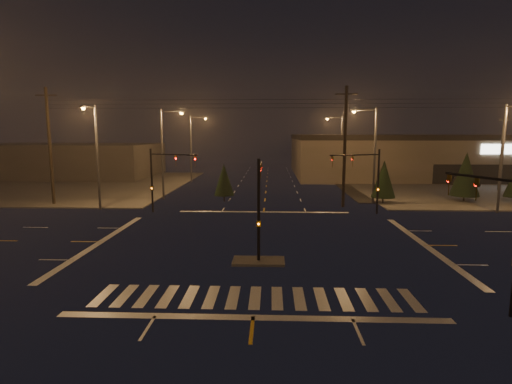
# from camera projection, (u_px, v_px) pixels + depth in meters

# --- Properties ---
(ground) EXTENTS (140.00, 140.00, 0.00)m
(ground) POSITION_uv_depth(u_px,v_px,m) (261.00, 244.00, 27.01)
(ground) COLOR black
(ground) RESTS_ON ground
(sidewalk_ne) EXTENTS (36.00, 36.00, 0.12)m
(sidewalk_ne) POSITION_uv_depth(u_px,v_px,m) (482.00, 187.00, 55.52)
(sidewalk_ne) COLOR #4D4A45
(sidewalk_ne) RESTS_ON ground
(sidewalk_nw) EXTENTS (36.00, 36.00, 0.12)m
(sidewalk_nw) POSITION_uv_depth(u_px,v_px,m) (60.00, 185.00, 57.82)
(sidewalk_nw) COLOR #4D4A45
(sidewalk_nw) RESTS_ON ground
(median_island) EXTENTS (3.00, 1.60, 0.15)m
(median_island) POSITION_uv_depth(u_px,v_px,m) (259.00, 261.00, 23.05)
(median_island) COLOR #4D4A45
(median_island) RESTS_ON ground
(crosswalk) EXTENTS (15.00, 2.60, 0.01)m
(crosswalk) POSITION_uv_depth(u_px,v_px,m) (255.00, 297.00, 18.12)
(crosswalk) COLOR beige
(crosswalk) RESTS_ON ground
(stop_bar_near) EXTENTS (16.00, 0.50, 0.01)m
(stop_bar_near) POSITION_uv_depth(u_px,v_px,m) (253.00, 318.00, 16.14)
(stop_bar_near) COLOR beige
(stop_bar_near) RESTS_ON ground
(stop_bar_far) EXTENTS (16.00, 0.50, 0.01)m
(stop_bar_far) POSITION_uv_depth(u_px,v_px,m) (264.00, 212.00, 37.89)
(stop_bar_far) COLOR beige
(stop_bar_far) RESTS_ON ground
(retail_building) EXTENTS (60.20, 28.30, 7.20)m
(retail_building) POSITION_uv_depth(u_px,v_px,m) (465.00, 154.00, 70.58)
(retail_building) COLOR #6A634C
(retail_building) RESTS_ON ground
(commercial_block) EXTENTS (30.00, 18.00, 5.60)m
(commercial_block) POSITION_uv_depth(u_px,v_px,m) (67.00, 160.00, 69.47)
(commercial_block) COLOR #3F3A37
(commercial_block) RESTS_ON ground
(signal_mast_median) EXTENTS (0.25, 4.59, 6.00)m
(signal_mast_median) POSITION_uv_depth(u_px,v_px,m) (259.00, 196.00, 23.43)
(signal_mast_median) COLOR black
(signal_mast_median) RESTS_ON ground
(signal_mast_ne) EXTENTS (4.84, 1.86, 6.00)m
(signal_mast_ne) POSITION_uv_depth(u_px,v_px,m) (368.00, 174.00, 36.12)
(signal_mast_ne) COLOR black
(signal_mast_ne) RESTS_ON ground
(signal_mast_nw) EXTENTS (4.84, 1.86, 6.00)m
(signal_mast_nw) POSITION_uv_depth(u_px,v_px,m) (161.00, 173.00, 36.85)
(signal_mast_nw) COLOR black
(signal_mast_nw) RESTS_ON ground
(signal_mast_se) EXTENTS (1.55, 3.87, 6.00)m
(signal_mast_se) POSITION_uv_depth(u_px,v_px,m) (502.00, 223.00, 16.44)
(signal_mast_se) COLOR black
(signal_mast_se) RESTS_ON ground
(streetlight_1) EXTENTS (2.77, 0.32, 10.00)m
(streetlight_1) POSITION_uv_depth(u_px,v_px,m) (165.00, 148.00, 44.40)
(streetlight_1) COLOR #38383A
(streetlight_1) RESTS_ON ground
(streetlight_2) EXTENTS (2.77, 0.32, 10.00)m
(streetlight_2) POSITION_uv_depth(u_px,v_px,m) (193.00, 144.00, 60.22)
(streetlight_2) COLOR #38383A
(streetlight_2) RESTS_ON ground
(streetlight_3) EXTENTS (2.77, 0.32, 10.00)m
(streetlight_3) POSITION_uv_depth(u_px,v_px,m) (372.00, 149.00, 41.56)
(streetlight_3) COLOR #38383A
(streetlight_3) RESTS_ON ground
(streetlight_4) EXTENTS (2.77, 0.32, 10.00)m
(streetlight_4) POSITION_uv_depth(u_px,v_px,m) (340.00, 144.00, 61.34)
(streetlight_4) COLOR #38383A
(streetlight_4) RESTS_ON ground
(streetlight_5) EXTENTS (0.32, 2.77, 10.00)m
(streetlight_5) POSITION_uv_depth(u_px,v_px,m) (96.00, 150.00, 37.84)
(streetlight_5) COLOR #38383A
(streetlight_5) RESTS_ON ground
(streetlight_6) EXTENTS (0.32, 2.77, 10.00)m
(streetlight_6) POSITION_uv_depth(u_px,v_px,m) (505.00, 151.00, 36.39)
(streetlight_6) COLOR #38383A
(streetlight_6) RESTS_ON ground
(utility_pole_0) EXTENTS (2.20, 0.32, 12.00)m
(utility_pole_0) POSITION_uv_depth(u_px,v_px,m) (50.00, 146.00, 40.81)
(utility_pole_0) COLOR black
(utility_pole_0) RESTS_ON ground
(utility_pole_1) EXTENTS (2.20, 0.32, 12.00)m
(utility_pole_1) POSITION_uv_depth(u_px,v_px,m) (345.00, 146.00, 39.66)
(utility_pole_1) COLOR black
(utility_pole_1) RESTS_ON ground
(conifer_0) EXTENTS (2.51, 2.51, 4.62)m
(conifer_0) POSITION_uv_depth(u_px,v_px,m) (384.00, 179.00, 41.96)
(conifer_0) COLOR black
(conifer_0) RESTS_ON ground
(conifer_1) EXTENTS (3.02, 3.02, 5.42)m
(conifer_1) POSITION_uv_depth(u_px,v_px,m) (466.00, 174.00, 43.04)
(conifer_1) COLOR black
(conifer_1) RESTS_ON ground
(conifer_3) EXTENTS (2.20, 2.20, 4.14)m
(conifer_3) POSITION_uv_depth(u_px,v_px,m) (224.00, 180.00, 43.39)
(conifer_3) COLOR black
(conifer_3) RESTS_ON ground
(car_parked) EXTENTS (3.91, 4.53, 1.47)m
(car_parked) POSITION_uv_depth(u_px,v_px,m) (464.00, 181.00, 55.96)
(car_parked) COLOR black
(car_parked) RESTS_ON ground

